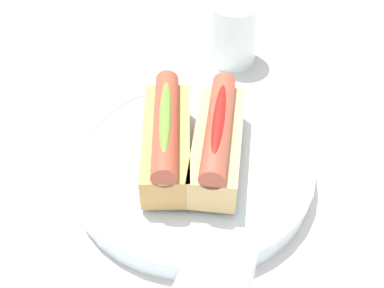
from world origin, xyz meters
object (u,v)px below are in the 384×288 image
Objects in this scene: serving_bowl at (192,166)px; water_glass at (233,35)px; hotdog_front at (166,138)px; hotdog_back at (218,140)px.

serving_bowl is 3.04× the size of water_glass.
hotdog_front reaches higher than serving_bowl.
hotdog_back is 1.75× the size of water_glass.
serving_bowl is at bearing -71.30° from hotdog_back.
water_glass reaches higher than serving_bowl.
hotdog_back is at bearing 14.55° from water_glass.
water_glass is at bearing -172.22° from serving_bowl.
water_glass is at bearing -165.45° from hotdog_back.
hotdog_front is at bearing -71.30° from hotdog_back.
hotdog_front is 0.24m from water_glass.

